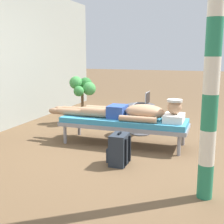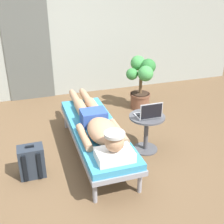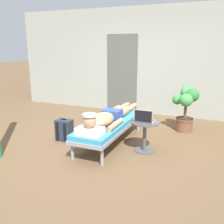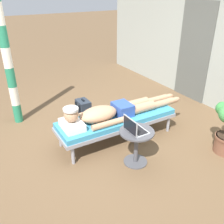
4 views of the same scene
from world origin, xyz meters
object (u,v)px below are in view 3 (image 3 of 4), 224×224
at_px(side_table, 145,131).
at_px(laptop, 144,119).
at_px(lounge_chair, 110,125).
at_px(person_reclining, 108,117).
at_px(backpack, 64,130).
at_px(potted_plant, 186,107).

height_order(side_table, laptop, laptop).
relative_size(lounge_chair, laptop, 6.35).
bearing_deg(person_reclining, side_table, -0.19).
bearing_deg(side_table, lounge_chair, 171.65).
distance_m(person_reclining, side_table, 0.70).
xyz_separation_m(person_reclining, laptop, (0.68, -0.05, 0.06)).
distance_m(lounge_chair, backpack, 0.89).
height_order(side_table, potted_plant, potted_plant).
bearing_deg(person_reclining, lounge_chair, 90.00).
relative_size(lounge_chair, person_reclining, 0.91).
bearing_deg(laptop, backpack, -178.02).
distance_m(side_table, backpack, 1.55).
relative_size(lounge_chair, potted_plant, 2.09).
bearing_deg(backpack, potted_plant, 35.19).
bearing_deg(potted_plant, lounge_chair, -133.73).
bearing_deg(laptop, lounge_chair, 167.48).
distance_m(lounge_chair, side_table, 0.69).
relative_size(laptop, backpack, 0.73).
height_order(person_reclining, backpack, person_reclining).
bearing_deg(side_table, backpack, -176.11).
distance_m(side_table, potted_plant, 1.42).
height_order(lounge_chair, side_table, side_table).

